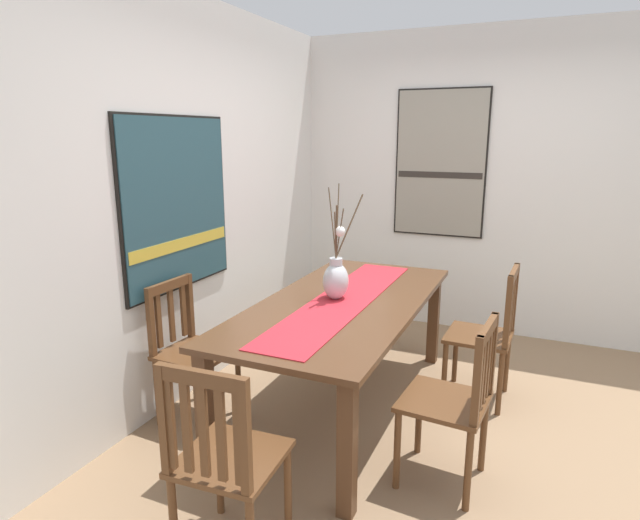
{
  "coord_description": "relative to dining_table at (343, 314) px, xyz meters",
  "views": [
    {
      "loc": [
        -3.06,
        -0.43,
        1.79
      ],
      "look_at": [
        -0.09,
        0.88,
        1.01
      ],
      "focal_mm": 29.44,
      "sensor_mm": 36.0,
      "label": 1
    }
  ],
  "objects": [
    {
      "name": "ground_plane",
      "position": [
        0.04,
        -0.73,
        -0.67
      ],
      "size": [
        6.4,
        6.4,
        0.03
      ],
      "primitive_type": "cube",
      "color": "#8E7051"
    },
    {
      "name": "wall_back",
      "position": [
        0.04,
        1.13,
        0.7
      ],
      "size": [
        6.4,
        0.12,
        2.7
      ],
      "primitive_type": "cube",
      "color": "silver",
      "rests_on": "ground_plane"
    },
    {
      "name": "wall_side",
      "position": [
        1.9,
        -0.73,
        0.7
      ],
      "size": [
        0.12,
        6.4,
        2.7
      ],
      "primitive_type": "cube",
      "color": "silver",
      "rests_on": "ground_plane"
    },
    {
      "name": "dining_table",
      "position": [
        0.0,
        0.0,
        0.0
      ],
      "size": [
        2.09,
        0.96,
        0.75
      ],
      "color": "#51331E",
      "rests_on": "ground_plane"
    },
    {
      "name": "table_runner",
      "position": [
        -0.0,
        0.0,
        0.1
      ],
      "size": [
        1.92,
        0.36,
        0.01
      ],
      "primitive_type": "cube",
      "color": "#B7232D",
      "rests_on": "dining_table"
    },
    {
      "name": "centerpiece_vase",
      "position": [
        0.01,
        0.05,
        0.24
      ],
      "size": [
        0.28,
        0.2,
        0.74
      ],
      "color": "silver",
      "rests_on": "dining_table"
    },
    {
      "name": "chair_0",
      "position": [
        -1.42,
        -0.03,
        -0.16
      ],
      "size": [
        0.44,
        0.44,
        0.94
      ],
      "color": "brown",
      "rests_on": "ground_plane"
    },
    {
      "name": "chair_1",
      "position": [
        -0.51,
        -0.82,
        -0.17
      ],
      "size": [
        0.45,
        0.45,
        0.91
      ],
      "color": "brown",
      "rests_on": "ground_plane"
    },
    {
      "name": "chair_2",
      "position": [
        -0.51,
        0.84,
        -0.18
      ],
      "size": [
        0.44,
        0.44,
        0.9
      ],
      "color": "brown",
      "rests_on": "ground_plane"
    },
    {
      "name": "chair_3",
      "position": [
        0.49,
        -0.86,
        -0.17
      ],
      "size": [
        0.43,
        0.43,
        0.95
      ],
      "color": "brown",
      "rests_on": "ground_plane"
    },
    {
      "name": "painting_on_back_wall",
      "position": [
        -0.27,
        1.06,
        0.7
      ],
      "size": [
        1.04,
        0.05,
        1.13
      ],
      "color": "black"
    },
    {
      "name": "painting_on_side_wall",
      "position": [
        1.84,
        -0.22,
        0.88
      ],
      "size": [
        0.05,
        0.82,
        1.32
      ],
      "color": "black"
    }
  ]
}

